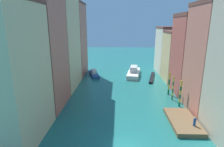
% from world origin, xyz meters
% --- Properties ---
extents(ground_plane, '(154.00, 154.00, 0.00)m').
position_xyz_m(ground_plane, '(0.00, 24.50, 0.00)').
color(ground_plane, '#1E6B66').
extents(building_left_0, '(6.60, 10.19, 17.48)m').
position_xyz_m(building_left_0, '(-14.21, 1.98, 8.75)').
color(building_left_0, beige).
rests_on(building_left_0, ground).
extents(building_left_1, '(6.60, 9.30, 22.21)m').
position_xyz_m(building_left_1, '(-14.21, 11.95, 11.11)').
color(building_left_1, '#C6705B').
rests_on(building_left_1, ground).
extents(building_left_2, '(6.60, 12.17, 22.35)m').
position_xyz_m(building_left_2, '(-14.21, 22.88, 11.19)').
color(building_left_2, beige).
rests_on(building_left_2, ground).
extents(building_left_3, '(6.60, 10.21, 20.46)m').
position_xyz_m(building_left_3, '(-14.21, 34.29, 10.24)').
color(building_left_3, '#C6705B').
rests_on(building_left_3, ground).
extents(building_right_1, '(6.60, 8.50, 18.04)m').
position_xyz_m(building_right_1, '(14.21, 11.07, 9.03)').
color(building_right_1, '#C6705B').
rests_on(building_right_1, ground).
extents(building_right_2, '(6.60, 8.77, 16.74)m').
position_xyz_m(building_right_2, '(14.21, 19.88, 8.39)').
color(building_right_2, '#B25147').
rests_on(building_right_2, ground).
extents(building_right_3, '(6.60, 8.35, 12.95)m').
position_xyz_m(building_right_3, '(14.21, 28.63, 6.49)').
color(building_right_3, '#DBB77A').
rests_on(building_right_3, ground).
extents(building_right_4, '(6.60, 9.88, 13.89)m').
position_xyz_m(building_right_4, '(14.21, 37.78, 6.96)').
color(building_right_4, beige).
rests_on(building_right_4, ground).
extents(waterfront_dock, '(3.98, 7.92, 0.64)m').
position_xyz_m(waterfront_dock, '(8.69, 6.45, 0.32)').
color(waterfront_dock, brown).
rests_on(waterfront_dock, ground).
extents(person_on_dock, '(0.36, 0.36, 1.37)m').
position_xyz_m(person_on_dock, '(9.67, 4.66, 1.27)').
color(person_on_dock, '#234C93').
rests_on(person_on_dock, waterfront_dock).
extents(mooring_pole_0, '(0.38, 0.38, 4.96)m').
position_xyz_m(mooring_pole_0, '(10.05, 12.41, 2.54)').
color(mooring_pole_0, '#197247').
rests_on(mooring_pole_0, ground).
extents(mooring_pole_1, '(0.31, 0.31, 4.81)m').
position_xyz_m(mooring_pole_1, '(9.59, 15.43, 2.45)').
color(mooring_pole_1, '#197247').
rests_on(mooring_pole_1, ground).
extents(mooring_pole_2, '(0.39, 0.39, 4.82)m').
position_xyz_m(mooring_pole_2, '(9.61, 18.36, 2.47)').
color(mooring_pole_2, '#197247').
rests_on(mooring_pole_2, ground).
extents(vaporetto_white, '(4.88, 11.23, 2.74)m').
position_xyz_m(vaporetto_white, '(3.39, 33.31, 0.92)').
color(vaporetto_white, white).
rests_on(vaporetto_white, ground).
extents(gondola_black, '(3.42, 10.59, 0.48)m').
position_xyz_m(gondola_black, '(8.28, 30.50, 0.24)').
color(gondola_black, black).
rests_on(gondola_black, ground).
extents(motorboat_0, '(4.09, 7.93, 1.76)m').
position_xyz_m(motorboat_0, '(-8.21, 32.77, 0.59)').
color(motorboat_0, '#234C93').
rests_on(motorboat_0, ground).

